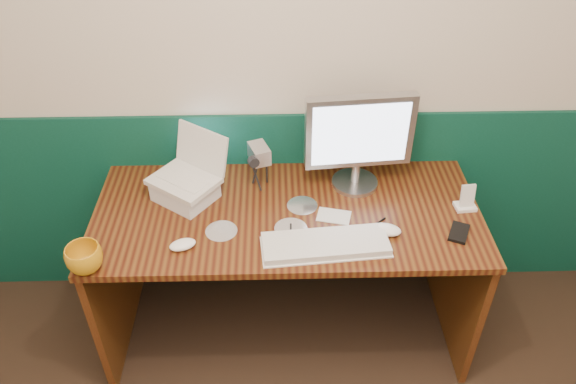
{
  "coord_description": "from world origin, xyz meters",
  "views": [
    {
      "loc": [
        -0.07,
        -0.4,
        2.24
      ],
      "look_at": [
        -0.03,
        1.23,
        0.97
      ],
      "focal_mm": 35.0,
      "sensor_mm": 36.0,
      "label": 1
    }
  ],
  "objects_px": {
    "desk": "(287,275)",
    "camcorder": "(260,166)",
    "keyboard": "(325,245)",
    "laptop": "(181,162)",
    "monitor": "(358,141)",
    "mug": "(85,259)"
  },
  "relations": [
    {
      "from": "desk",
      "to": "camcorder",
      "type": "height_order",
      "value": "camcorder"
    },
    {
      "from": "keyboard",
      "to": "camcorder",
      "type": "distance_m",
      "value": 0.48
    },
    {
      "from": "desk",
      "to": "camcorder",
      "type": "relative_size",
      "value": 7.71
    },
    {
      "from": "laptop",
      "to": "keyboard",
      "type": "height_order",
      "value": "laptop"
    },
    {
      "from": "monitor",
      "to": "camcorder",
      "type": "height_order",
      "value": "monitor"
    },
    {
      "from": "camcorder",
      "to": "monitor",
      "type": "bearing_deg",
      "value": -20.5
    },
    {
      "from": "laptop",
      "to": "mug",
      "type": "height_order",
      "value": "laptop"
    },
    {
      "from": "desk",
      "to": "laptop",
      "type": "xyz_separation_m",
      "value": [
        -0.43,
        0.1,
        0.56
      ]
    },
    {
      "from": "desk",
      "to": "mug",
      "type": "xyz_separation_m",
      "value": [
        -0.74,
        -0.31,
        0.43
      ]
    },
    {
      "from": "laptop",
      "to": "keyboard",
      "type": "bearing_deg",
      "value": 6.96
    },
    {
      "from": "laptop",
      "to": "monitor",
      "type": "xyz_separation_m",
      "value": [
        0.73,
        0.08,
        0.03
      ]
    },
    {
      "from": "keyboard",
      "to": "camcorder",
      "type": "height_order",
      "value": "camcorder"
    },
    {
      "from": "desk",
      "to": "keyboard",
      "type": "relative_size",
      "value": 3.33
    },
    {
      "from": "monitor",
      "to": "keyboard",
      "type": "relative_size",
      "value": 0.93
    },
    {
      "from": "laptop",
      "to": "keyboard",
      "type": "relative_size",
      "value": 0.55
    },
    {
      "from": "monitor",
      "to": "laptop",
      "type": "bearing_deg",
      "value": -178.9
    },
    {
      "from": "keyboard",
      "to": "mug",
      "type": "xyz_separation_m",
      "value": [
        -0.88,
        -0.09,
        0.04
      ]
    },
    {
      "from": "desk",
      "to": "monitor",
      "type": "relative_size",
      "value": 3.57
    },
    {
      "from": "desk",
      "to": "mug",
      "type": "height_order",
      "value": "mug"
    },
    {
      "from": "desk",
      "to": "mug",
      "type": "bearing_deg",
      "value": -157.42
    },
    {
      "from": "desk",
      "to": "monitor",
      "type": "distance_m",
      "value": 0.69
    },
    {
      "from": "desk",
      "to": "laptop",
      "type": "distance_m",
      "value": 0.71
    }
  ]
}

